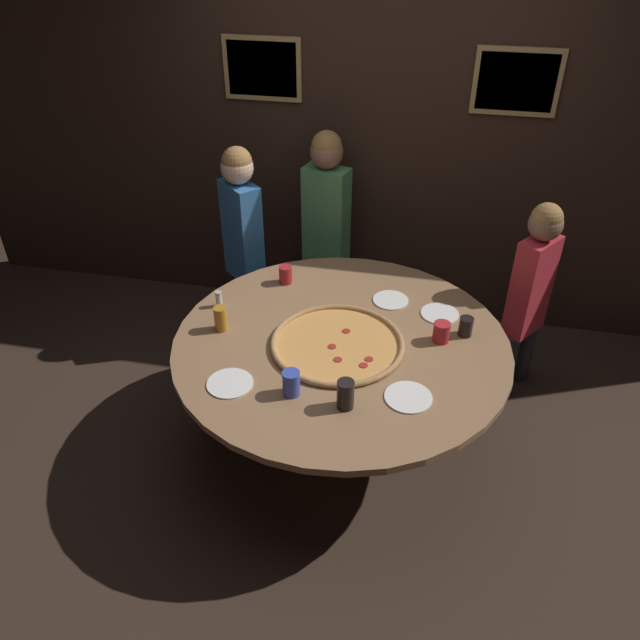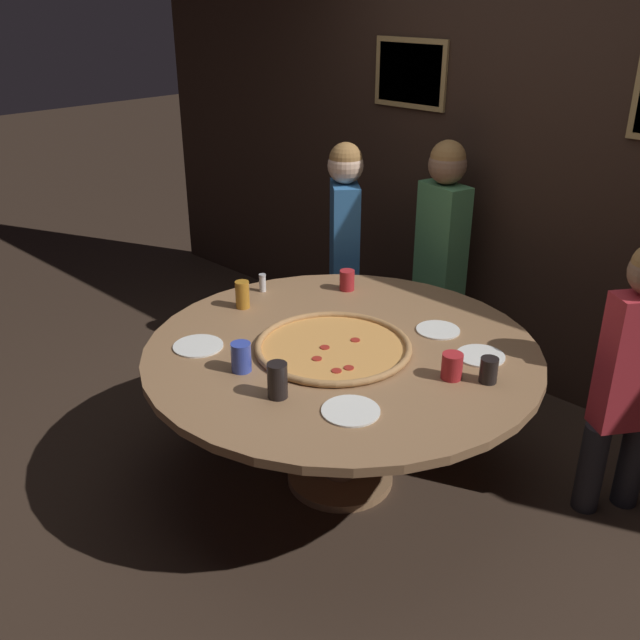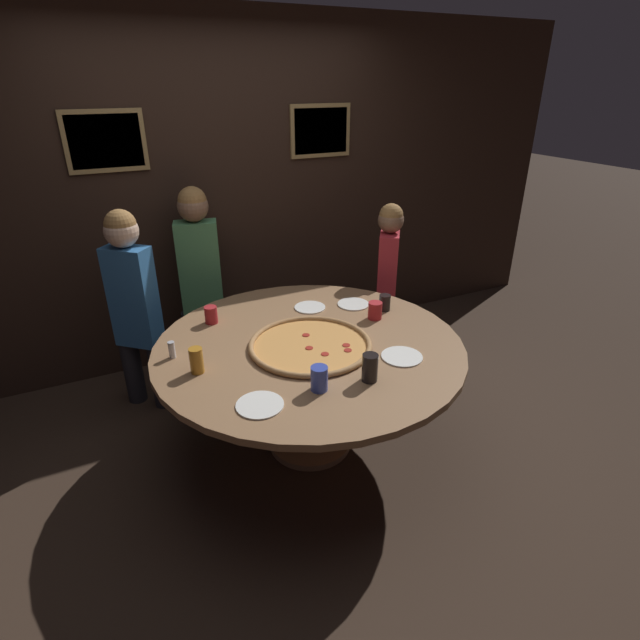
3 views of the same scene
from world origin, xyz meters
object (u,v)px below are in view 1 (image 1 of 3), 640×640
drink_cup_centre_back (441,332)px  condiment_shaker (219,299)px  drink_cup_near_right (221,319)px  white_plate_far_back (230,383)px  drink_cup_far_right (466,327)px  drink_cup_near_left (345,394)px  giant_pizza (337,343)px  dining_table (341,357)px  white_plate_near_front (408,397)px  drink_cup_by_shaker (286,275)px  diner_far_left (243,236)px  white_plate_left_side (391,300)px  drink_cup_front_edge (291,383)px  diner_side_left (326,221)px  white_plate_beside_cup (440,314)px  diner_side_right (530,290)px

drink_cup_centre_back → condiment_shaker: drink_cup_centre_back is taller
drink_cup_near_right → white_plate_far_back: bearing=-66.1°
drink_cup_near_right → condiment_shaker: (-0.09, 0.21, -0.02)m
drink_cup_far_right → condiment_shaker: 1.39m
drink_cup_near_left → white_plate_far_back: bearing=175.8°
drink_cup_near_left → giant_pizza: bearing=104.9°
dining_table → white_plate_near_front: size_ratio=7.86×
drink_cup_far_right → drink_cup_near_left: 0.87m
drink_cup_by_shaker → diner_far_left: bearing=133.7°
drink_cup_near_right → white_plate_left_side: bearing=28.2°
drink_cup_front_edge → diner_side_left: (-0.16, 1.67, 0.02)m
white_plate_beside_cup → white_plate_far_back: bearing=-140.2°
drink_cup_centre_back → white_plate_beside_cup: (-0.02, 0.25, -0.05)m
dining_table → drink_cup_front_edge: drink_cup_front_edge is taller
diner_side_right → diner_far_left: size_ratio=0.92×
drink_cup_by_shaker → drink_cup_centre_back: drink_cup_centre_back is taller
drink_cup_far_right → diner_side_right: 0.66m
giant_pizza → drink_cup_front_edge: (-0.15, -0.41, 0.05)m
drink_cup_near_left → white_plate_near_front: drink_cup_near_left is taller
diner_side_left → white_plate_left_side: bearing=139.7°
drink_cup_far_right → white_plate_far_back: (-1.11, -0.64, -0.05)m
drink_cup_near_left → white_plate_far_back: drink_cup_near_left is taller
drink_cup_by_shaker → drink_cup_centre_back: bearing=-23.0°
condiment_shaker → diner_far_left: (-0.09, 0.75, 0.01)m
drink_cup_front_edge → diner_side_right: (1.18, 1.19, -0.07)m
white_plate_left_side → diner_far_left: size_ratio=0.15×
giant_pizza → drink_cup_near_left: size_ratio=4.78×
drink_cup_centre_back → drink_cup_near_left: bearing=-124.2°
drink_cup_far_right → white_plate_left_side: size_ratio=0.52×
white_plate_near_front → diner_far_left: diner_far_left is taller
white_plate_beside_cup → condiment_shaker: 1.26m
white_plate_near_front → white_plate_far_back: same height
giant_pizza → white_plate_beside_cup: bearing=38.0°
drink_cup_centre_back → white_plate_far_back: size_ratio=0.49×
drink_cup_far_right → diner_side_left: (-0.97, 1.03, 0.03)m
giant_pizza → drink_cup_near_right: size_ratio=5.05×
white_plate_left_side → diner_far_left: diner_far_left is taller
drink_cup_centre_back → white_plate_beside_cup: size_ratio=0.52×
condiment_shaker → white_plate_near_front: bearing=-26.3°
white_plate_beside_cup → diner_side_right: 0.64m
drink_cup_near_right → giant_pizza: bearing=-1.5°
drink_cup_far_right → white_plate_near_front: size_ratio=0.47×
drink_cup_near_left → white_plate_far_back: 0.58m
drink_cup_near_right → drink_cup_near_left: bearing=-31.4°
drink_cup_far_right → diner_side_right: diner_side_right is taller
drink_cup_by_shaker → white_plate_near_front: size_ratio=0.48×
condiment_shaker → drink_cup_near_left: bearing=-38.6°
giant_pizza → drink_cup_far_right: (0.66, 0.23, 0.04)m
white_plate_left_side → drink_cup_far_right: bearing=-30.4°
dining_table → condiment_shaker: size_ratio=18.54×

